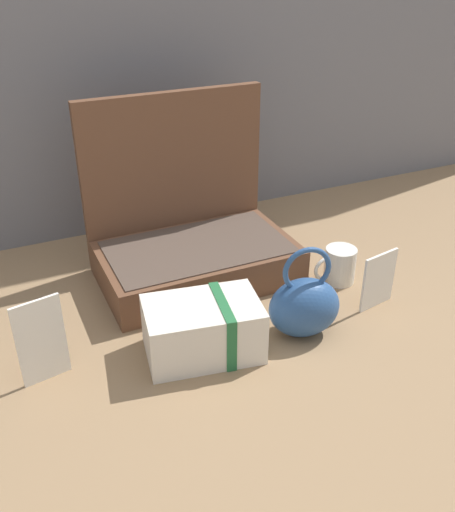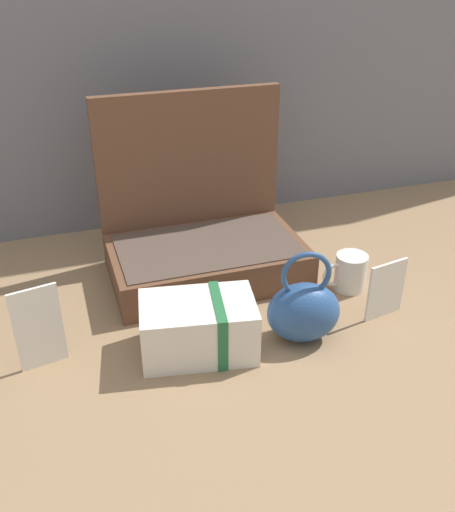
{
  "view_description": "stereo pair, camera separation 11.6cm",
  "coord_description": "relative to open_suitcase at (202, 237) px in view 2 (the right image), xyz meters",
  "views": [
    {
      "loc": [
        -0.41,
        -0.94,
        0.74
      ],
      "look_at": [
        0.02,
        -0.02,
        0.18
      ],
      "focal_mm": 40.08,
      "sensor_mm": 36.0,
      "label": 1
    },
    {
      "loc": [
        -0.3,
        -0.98,
        0.74
      ],
      "look_at": [
        0.02,
        -0.02,
        0.18
      ],
      "focal_mm": 40.08,
      "sensor_mm": 36.0,
      "label": 2
    }
  ],
  "objects": [
    {
      "name": "ground_plane",
      "position": [
        -0.03,
        -0.23,
        -0.09
      ],
      "size": [
        6.0,
        6.0,
        0.0
      ],
      "primitive_type": "plane",
      "color": "#8C6D4C"
    },
    {
      "name": "open_suitcase",
      "position": [
        0.0,
        0.0,
        0.0
      ],
      "size": [
        0.46,
        0.3,
        0.43
      ],
      "color": "brown",
      "rests_on": "ground_plane"
    },
    {
      "name": "teal_pouch_handbag",
      "position": [
        0.12,
        -0.34,
        -0.02
      ],
      "size": [
        0.17,
        0.13,
        0.21
      ],
      "color": "#284C7F",
      "rests_on": "ground_plane"
    },
    {
      "name": "cream_toiletry_bag",
      "position": [
        -0.09,
        -0.31,
        -0.04
      ],
      "size": [
        0.25,
        0.18,
        0.12
      ],
      "color": "silver",
      "rests_on": "ground_plane"
    },
    {
      "name": "coffee_mug",
      "position": [
        0.31,
        -0.19,
        -0.05
      ],
      "size": [
        0.11,
        0.08,
        0.09
      ],
      "color": "silver",
      "rests_on": "ground_plane"
    },
    {
      "name": "info_card_left",
      "position": [
        -0.4,
        -0.26,
        -0.01
      ],
      "size": [
        0.09,
        0.02,
        0.18
      ],
      "primitive_type": "cube",
      "rotation": [
        0.0,
        0.0,
        0.19
      ],
      "color": "white",
      "rests_on": "ground_plane"
    },
    {
      "name": "poster_card_right",
      "position": [
        0.33,
        -0.32,
        -0.03
      ],
      "size": [
        0.1,
        0.02,
        0.13
      ],
      "primitive_type": "cube",
      "rotation": [
        0.0,
        0.0,
        0.18
      ],
      "color": "white",
      "rests_on": "ground_plane"
    }
  ]
}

